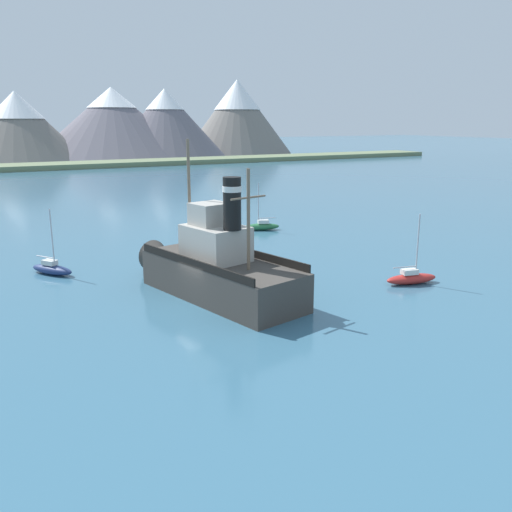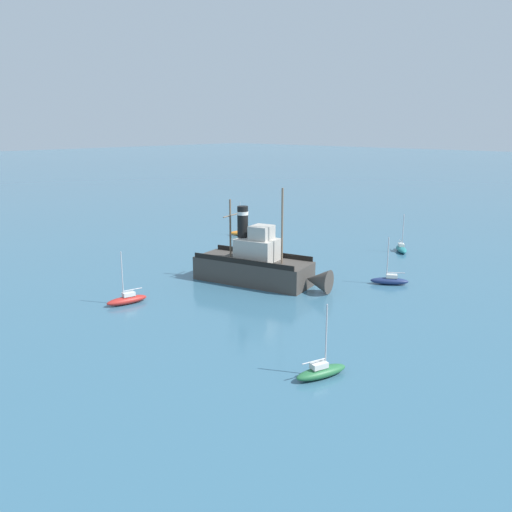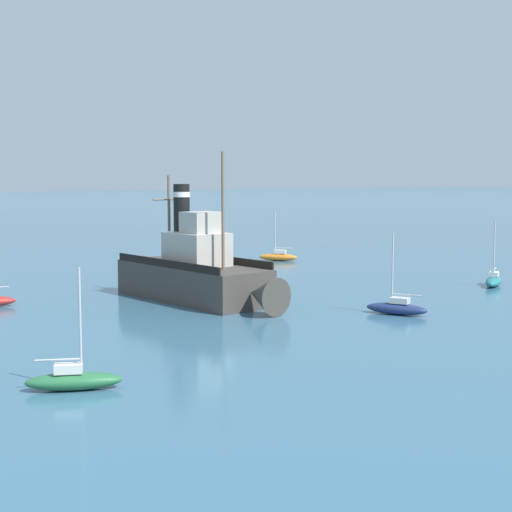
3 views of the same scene
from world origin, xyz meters
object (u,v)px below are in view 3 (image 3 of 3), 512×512
Objects in this scene: sailboat_teal at (494,280)px; old_tugboat at (198,274)px; sailboat_navy at (397,308)px; sailboat_orange at (278,256)px; sailboat_green at (73,379)px.

old_tugboat is at bearing -10.27° from sailboat_teal.
sailboat_navy is (13.99, 6.13, 0.00)m from sailboat_teal.
sailboat_orange is at bearing -132.14° from old_tugboat.
old_tugboat is at bearing -126.88° from sailboat_green.
sailboat_orange is (-16.52, -18.26, -1.40)m from old_tugboat.
sailboat_green is (35.68, 13.30, 0.00)m from sailboat_teal.
sailboat_navy is 1.00× the size of sailboat_orange.
sailboat_teal is at bearing 105.27° from sailboat_orange.
sailboat_orange is at bearing -105.48° from sailboat_navy.
sailboat_green is at bearing 53.12° from old_tugboat.
sailboat_teal is 1.00× the size of sailboat_orange.
sailboat_teal is at bearing -159.55° from sailboat_green.
sailboat_teal is 38.08m from sailboat_green.
sailboat_teal is 15.27m from sailboat_navy.
sailboat_teal is (-22.62, 4.10, -1.40)m from old_tugboat.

